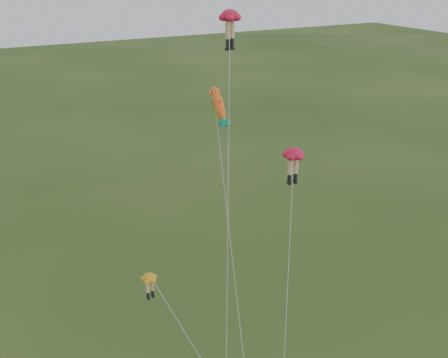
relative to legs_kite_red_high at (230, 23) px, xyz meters
name	(u,v)px	position (x,y,z in m)	size (l,w,h in m)	color
legs_kite_red_high	(230,23)	(0.00, 0.00, 0.00)	(6.63, 11.17, 22.07)	red
legs_kite_red_mid	(293,159)	(1.63, -6.00, -8.15)	(5.17, 7.18, 13.78)	red
legs_kite_yellow	(153,286)	(-9.46, -8.72, -12.89)	(4.20, 4.07, 9.06)	orange
fish_kite	(218,105)	(-0.12, 1.57, -6.08)	(4.28, 12.47, 16.55)	orange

